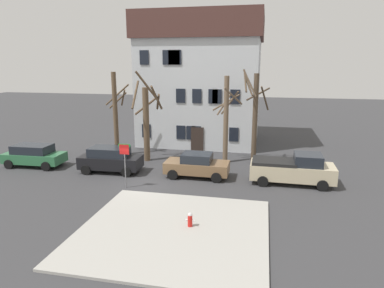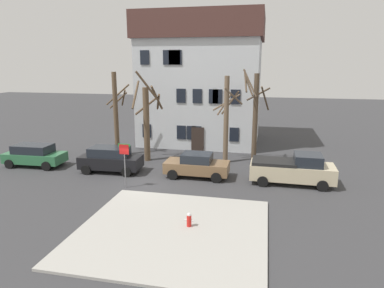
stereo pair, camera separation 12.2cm
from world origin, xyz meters
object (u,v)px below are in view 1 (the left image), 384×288
(tree_bare_far, at_px, (226,118))
(building_main, at_px, (202,79))
(fire_hydrant, at_px, (190,219))
(street_sign_pole, at_px, (125,157))
(bicycle_leaning, at_px, (119,154))
(tree_bare_end, at_px, (255,115))
(tree_bare_near, at_px, (116,113))
(car_black_wagon, at_px, (110,159))
(car_green_wagon, at_px, (34,155))
(car_brown_sedan, at_px, (197,165))
(tree_bare_mid, at_px, (147,119))
(pickup_truck_beige, at_px, (293,169))

(tree_bare_far, bearing_deg, building_main, 113.60)
(fire_hydrant, height_order, street_sign_pole, street_sign_pole)
(bicycle_leaning, bearing_deg, tree_bare_end, 5.07)
(tree_bare_near, distance_m, street_sign_pole, 8.31)
(building_main, xyz_separation_m, car_black_wagon, (-4.43, -11.53, -5.13))
(car_green_wagon, bearing_deg, tree_bare_far, 16.24)
(car_brown_sedan, height_order, bicycle_leaning, car_brown_sedan)
(bicycle_leaning, bearing_deg, tree_bare_far, 4.74)
(car_black_wagon, relative_size, bicycle_leaning, 2.59)
(tree_bare_end, xyz_separation_m, bicycle_leaning, (-10.67, -0.95, -3.41))
(tree_bare_mid, bearing_deg, tree_bare_near, 160.04)
(tree_bare_mid, xyz_separation_m, car_brown_sedan, (4.59, -3.17, -2.49))
(tree_bare_near, height_order, car_brown_sedan, tree_bare_near)
(tree_bare_mid, height_order, bicycle_leaning, tree_bare_mid)
(car_black_wagon, bearing_deg, car_brown_sedan, 1.57)
(car_green_wagon, distance_m, pickup_truck_beige, 18.59)
(building_main, xyz_separation_m, fire_hydrant, (2.89, -18.77, -5.59))
(car_green_wagon, xyz_separation_m, bicycle_leaning, (5.28, 3.32, -0.49))
(tree_bare_far, height_order, car_brown_sedan, tree_bare_far)
(pickup_truck_beige, bearing_deg, building_main, 125.06)
(tree_bare_near, distance_m, fire_hydrant, 14.94)
(tree_bare_near, height_order, bicycle_leaning, tree_bare_near)
(car_black_wagon, height_order, bicycle_leaning, car_black_wagon)
(car_black_wagon, relative_size, pickup_truck_beige, 0.84)
(tree_bare_end, xyz_separation_m, car_brown_sedan, (-3.58, -4.18, -2.95))
(building_main, distance_m, tree_bare_mid, 9.09)
(tree_bare_far, relative_size, car_black_wagon, 1.52)
(car_green_wagon, bearing_deg, tree_bare_near, 42.73)
(bicycle_leaning, bearing_deg, street_sign_pole, -62.81)
(tree_bare_end, distance_m, street_sign_pole, 10.51)
(building_main, relative_size, car_black_wagon, 2.73)
(tree_bare_near, xyz_separation_m, fire_hydrant, (8.77, -11.69, -3.10))
(tree_bare_far, height_order, street_sign_pole, tree_bare_far)
(building_main, bearing_deg, street_sign_pole, -98.51)
(car_green_wagon, xyz_separation_m, street_sign_pole, (8.46, -2.88, 1.09))
(tree_bare_near, bearing_deg, tree_bare_far, -2.11)
(fire_hydrant, relative_size, street_sign_pole, 0.24)
(car_brown_sedan, bearing_deg, tree_bare_mid, 145.38)
(fire_hydrant, bearing_deg, car_black_wagon, 135.31)
(tree_bare_mid, distance_m, tree_bare_end, 8.25)
(tree_bare_near, xyz_separation_m, tree_bare_mid, (3.04, -1.11, -0.25))
(building_main, height_order, fire_hydrant, building_main)
(fire_hydrant, bearing_deg, pickup_truck_beige, 55.46)
(tree_bare_far, bearing_deg, tree_bare_near, 177.89)
(tree_bare_near, height_order, street_sign_pole, tree_bare_near)
(tree_bare_far, relative_size, fire_hydrant, 9.80)
(car_brown_sedan, height_order, fire_hydrant, car_brown_sedan)
(street_sign_pole, bearing_deg, tree_bare_end, 43.66)
(tree_bare_near, bearing_deg, fire_hydrant, -53.13)
(building_main, relative_size, car_green_wagon, 2.69)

